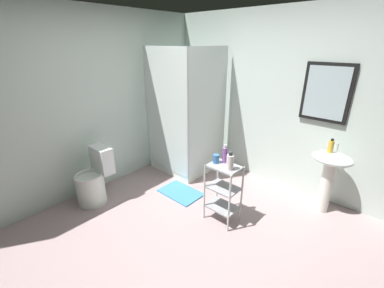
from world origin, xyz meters
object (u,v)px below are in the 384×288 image
at_px(toilet, 94,181).
at_px(conditioner_bottle_purple, 225,155).
at_px(shower_stall, 187,144).
at_px(pedestal_sink, 330,171).
at_px(rinse_cup, 216,159).
at_px(lotion_bottle_white, 230,162).
at_px(hand_soap_bottle, 331,146).
at_px(bath_mat, 181,192).
at_px(storage_cart, 223,189).

bearing_deg(toilet, conditioner_bottle_purple, 32.23).
xyz_separation_m(shower_stall, pedestal_sink, (2.09, 0.34, 0.12)).
distance_m(conditioner_bottle_purple, rinse_cup, 0.11).
xyz_separation_m(lotion_bottle_white, rinse_cup, (-0.22, 0.03, -0.04)).
bearing_deg(hand_soap_bottle, pedestal_sink, -14.57).
bearing_deg(bath_mat, hand_soap_bottle, 31.10).
xyz_separation_m(toilet, hand_soap_bottle, (2.34, 1.88, 0.57)).
xyz_separation_m(hand_soap_bottle, lotion_bottle_white, (-0.72, -1.07, -0.06)).
distance_m(toilet, lotion_bottle_white, 1.88).
relative_size(toilet, bath_mat, 1.27).
bearing_deg(conditioner_bottle_purple, storage_cart, -56.48).
bearing_deg(conditioner_bottle_purple, lotion_bottle_white, -37.36).
height_order(rinse_cup, bath_mat, rinse_cup).
bearing_deg(bath_mat, lotion_bottle_white, -6.55).
bearing_deg(toilet, hand_soap_bottle, 38.83).
distance_m(pedestal_sink, lotion_bottle_white, 1.33).
height_order(lotion_bottle_white, bath_mat, lotion_bottle_white).
height_order(lotion_bottle_white, rinse_cup, lotion_bottle_white).
bearing_deg(rinse_cup, conditioner_bottle_purple, 47.75).
relative_size(toilet, hand_soap_bottle, 4.29).
xyz_separation_m(pedestal_sink, lotion_bottle_white, (-0.77, -1.05, 0.25)).
relative_size(shower_stall, hand_soap_bottle, 11.29).
height_order(pedestal_sink, lotion_bottle_white, lotion_bottle_white).
bearing_deg(bath_mat, shower_stall, 125.94).
distance_m(storage_cart, rinse_cup, 0.38).
bearing_deg(toilet, pedestal_sink, 38.09).
xyz_separation_m(storage_cart, conditioner_bottle_purple, (-0.05, 0.08, 0.40)).
distance_m(hand_soap_bottle, bath_mat, 2.07).
bearing_deg(bath_mat, pedestal_sink, 30.04).
relative_size(shower_stall, rinse_cup, 19.59).
bearing_deg(storage_cart, rinse_cup, 178.86).
xyz_separation_m(toilet, storage_cart, (1.52, 0.85, 0.12)).
height_order(shower_stall, hand_soap_bottle, shower_stall).
distance_m(toilet, hand_soap_bottle, 3.05).
distance_m(pedestal_sink, hand_soap_bottle, 0.31).
bearing_deg(lotion_bottle_white, toilet, -153.20).
distance_m(shower_stall, storage_cart, 1.40).
bearing_deg(rinse_cup, shower_stall, 148.44).
distance_m(pedestal_sink, conditioner_bottle_purple, 1.34).
bearing_deg(hand_soap_bottle, bath_mat, -148.90).
height_order(toilet, lotion_bottle_white, lotion_bottle_white).
height_order(shower_stall, lotion_bottle_white, shower_stall).
xyz_separation_m(toilet, conditioner_bottle_purple, (1.47, 0.93, 0.52)).
height_order(pedestal_sink, storage_cart, pedestal_sink).
height_order(conditioner_bottle_purple, bath_mat, conditioner_bottle_purple).
bearing_deg(hand_soap_bottle, toilet, -141.17).
height_order(shower_stall, toilet, shower_stall).
bearing_deg(toilet, lotion_bottle_white, 26.80).
xyz_separation_m(storage_cart, lotion_bottle_white, (0.09, -0.03, 0.40)).
distance_m(pedestal_sink, toilet, 3.04).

